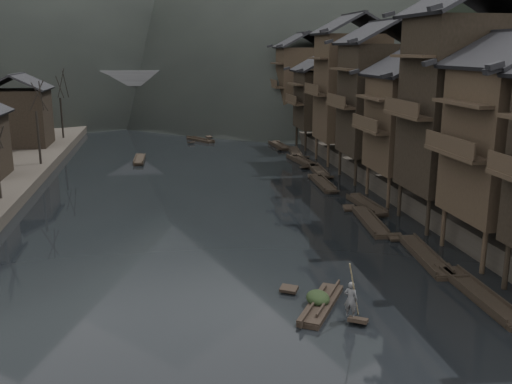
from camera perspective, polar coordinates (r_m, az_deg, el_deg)
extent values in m
plane|color=black|center=(33.90, -2.81, -7.47)|extent=(300.00, 300.00, 0.00)
cube|color=#2D2823|center=(81.90, 18.84, 5.21)|extent=(40.00, 200.00, 1.80)
cylinder|color=black|center=(33.18, 23.77, -6.79)|extent=(0.30, 0.30, 2.90)
cylinder|color=#34291D|center=(34.91, 21.82, -5.58)|extent=(0.30, 0.30, 2.90)
cylinder|color=#34291D|center=(38.86, 18.22, -3.31)|extent=(0.30, 0.30, 2.90)
cylinder|color=#34291D|center=(40.19, 21.71, -3.05)|extent=(0.30, 0.30, 2.90)
cube|color=#34291D|center=(35.19, 19.35, 3.66)|extent=(1.20, 5.70, 0.25)
cylinder|color=black|center=(40.73, 16.82, -2.42)|extent=(0.30, 0.30, 2.90)
cylinder|color=black|center=(44.92, 14.16, -0.73)|extent=(0.30, 0.30, 2.90)
cylinder|color=black|center=(42.00, 20.19, -2.20)|extent=(0.30, 0.30, 2.90)
cylinder|color=black|center=(46.07, 17.30, -0.57)|extent=(0.30, 0.30, 2.90)
cube|color=black|center=(42.93, 19.86, 8.15)|extent=(7.00, 6.00, 12.05)
cube|color=#34291D|center=(41.20, 14.88, 7.45)|extent=(1.20, 5.70, 0.25)
cylinder|color=#34291D|center=(46.88, 13.10, -0.05)|extent=(0.30, 0.30, 2.90)
cylinder|color=#34291D|center=(51.22, 11.08, 1.24)|extent=(0.30, 0.30, 2.90)
cylinder|color=#34291D|center=(47.98, 16.14, 0.08)|extent=(0.30, 0.30, 2.90)
cylinder|color=#34291D|center=(52.23, 13.91, 1.33)|extent=(0.30, 0.30, 2.90)
cube|color=#34291D|center=(49.35, 15.73, 6.59)|extent=(7.00, 6.00, 7.73)
cube|color=#34291D|center=(47.85, 11.33, 6.16)|extent=(1.20, 5.70, 0.25)
cylinder|color=black|center=(54.15, 9.92, 1.98)|extent=(0.30, 0.30, 2.90)
cylinder|color=black|center=(58.61, 8.38, 2.95)|extent=(0.30, 0.30, 2.90)
cylinder|color=black|center=(55.11, 12.62, 2.06)|extent=(0.30, 0.30, 2.90)
cylinder|color=black|center=(59.50, 10.91, 3.02)|extent=(0.30, 0.30, 2.90)
cube|color=black|center=(56.53, 12.40, 9.00)|extent=(7.00, 6.00, 10.33)
cube|color=#34291D|center=(55.23, 8.46, 8.52)|extent=(1.20, 5.70, 0.25)
cylinder|color=#34291D|center=(62.55, 7.22, 3.69)|extent=(0.30, 0.30, 2.90)
cylinder|color=#34291D|center=(67.09, 6.06, 4.42)|extent=(0.30, 0.30, 2.90)
cylinder|color=#34291D|center=(63.38, 9.61, 3.74)|extent=(0.30, 0.30, 2.90)
cylinder|color=#34291D|center=(67.87, 8.31, 4.46)|extent=(0.30, 0.30, 2.90)
cube|color=#34291D|center=(64.91, 9.47, 10.24)|extent=(7.00, 6.00, 11.45)
cube|color=#34291D|center=(63.78, 6.00, 9.77)|extent=(1.20, 5.70, 0.25)
cylinder|color=black|center=(72.05, 4.97, 5.11)|extent=(0.30, 0.30, 2.90)
cylinder|color=black|center=(76.66, 4.08, 5.67)|extent=(0.30, 0.30, 2.90)
cylinder|color=black|center=(72.78, 7.07, 5.15)|extent=(0.30, 0.30, 2.90)
cylinder|color=black|center=(77.34, 6.07, 5.70)|extent=(0.30, 0.30, 2.90)
cube|color=black|center=(74.58, 6.93, 9.15)|extent=(7.00, 6.00, 7.17)
cube|color=#34291D|center=(73.60, 3.89, 8.87)|extent=(1.20, 5.70, 0.25)
cylinder|color=#34291D|center=(83.61, 2.93, 6.38)|extent=(0.30, 0.30, 2.90)
cylinder|color=#34291D|center=(88.26, 2.27, 6.79)|extent=(0.30, 0.30, 2.90)
cylinder|color=#34291D|center=(84.23, 4.77, 6.41)|extent=(0.30, 0.30, 2.90)
cylinder|color=#34291D|center=(88.86, 4.02, 6.82)|extent=(0.30, 0.30, 2.90)
cube|color=#34291D|center=(86.04, 4.69, 10.82)|extent=(7.00, 6.00, 10.11)
cube|color=#34291D|center=(85.19, 2.03, 10.49)|extent=(1.20, 5.70, 0.25)
cube|color=black|center=(75.69, -22.49, 7.06)|extent=(6.50, 6.50, 6.80)
cylinder|color=black|center=(62.87, -21.79, 5.26)|extent=(0.24, 0.24, 5.42)
cylinder|color=black|center=(80.71, -19.12, 7.18)|extent=(0.24, 0.24, 5.31)
cube|color=black|center=(31.95, 21.40, -9.57)|extent=(1.27, 7.41, 0.30)
cube|color=black|center=(31.88, 21.43, -9.27)|extent=(1.32, 7.27, 0.10)
cube|color=black|center=(34.70, 18.34, -7.17)|extent=(0.96, 0.93, 0.36)
cube|color=black|center=(36.63, 16.44, -6.13)|extent=(1.83, 7.37, 0.30)
cube|color=black|center=(36.57, 16.46, -5.87)|extent=(1.87, 7.23, 0.10)
cube|color=black|center=(39.42, 13.82, -4.30)|extent=(1.02, 0.98, 0.36)
cube|color=black|center=(33.86, 19.54, -7.80)|extent=(1.02, 0.98, 0.36)
cube|color=black|center=(42.80, 11.27, -2.90)|extent=(1.87, 7.49, 0.30)
cube|color=black|center=(42.74, 11.29, -2.67)|extent=(1.91, 7.34, 0.10)
cube|color=black|center=(45.83, 9.31, -1.50)|extent=(1.02, 1.00, 0.36)
cube|color=black|center=(39.76, 13.56, -4.12)|extent=(1.02, 1.00, 0.36)
cube|color=black|center=(47.12, 10.96, -1.31)|extent=(1.51, 6.07, 0.30)
cube|color=black|center=(47.07, 10.97, -1.10)|extent=(1.56, 5.96, 0.10)
cube|color=black|center=(49.77, 10.04, -0.28)|extent=(0.98, 0.81, 0.33)
cube|color=black|center=(44.43, 12.00, -2.12)|extent=(0.98, 0.81, 0.33)
cube|color=black|center=(54.00, 6.68, 0.81)|extent=(1.34, 6.54, 0.30)
cube|color=black|center=(53.96, 6.68, 1.00)|extent=(1.39, 6.42, 0.10)
cube|color=black|center=(56.87, 5.71, 1.66)|extent=(0.96, 0.84, 0.34)
cube|color=black|center=(51.09, 7.77, 0.18)|extent=(0.96, 0.84, 0.34)
cube|color=black|center=(59.72, 6.21, 2.10)|extent=(1.57, 6.66, 0.30)
cube|color=black|center=(59.68, 6.21, 2.27)|extent=(1.62, 6.54, 0.10)
cube|color=black|center=(62.62, 5.24, 2.81)|extent=(0.99, 0.88, 0.34)
cube|color=black|center=(56.78, 7.28, 1.59)|extent=(0.99, 0.88, 0.34)
cube|color=black|center=(64.69, 4.57, 3.06)|extent=(2.03, 7.19, 0.30)
cube|color=black|center=(64.66, 4.58, 3.22)|extent=(2.07, 7.05, 0.10)
cube|color=black|center=(68.00, 4.26, 3.73)|extent=(1.04, 0.99, 0.35)
cube|color=black|center=(61.34, 4.92, 2.58)|extent=(1.04, 0.99, 0.35)
cube|color=black|center=(70.42, 3.90, 3.98)|extent=(2.04, 7.41, 0.30)
cube|color=black|center=(70.39, 3.90, 4.12)|extent=(2.08, 7.27, 0.10)
cube|color=black|center=(73.64, 2.93, 4.54)|extent=(1.04, 1.01, 0.36)
cube|color=black|center=(67.17, 4.96, 3.59)|extent=(1.04, 1.01, 0.36)
cube|color=black|center=(75.14, 2.28, 4.63)|extent=(1.68, 6.03, 0.30)
cube|color=black|center=(75.11, 2.28, 4.77)|extent=(1.73, 5.92, 0.10)
cube|color=black|center=(77.93, 2.06, 5.08)|extent=(1.00, 0.83, 0.32)
cube|color=black|center=(72.32, 2.52, 4.37)|extent=(1.00, 0.83, 0.32)
cube|color=black|center=(66.77, -11.57, 3.17)|extent=(1.18, 5.55, 0.30)
cube|color=black|center=(66.74, -11.58, 3.32)|extent=(1.23, 5.44, 0.10)
cube|color=black|center=(69.35, -11.58, 3.68)|extent=(0.87, 0.71, 0.31)
cube|color=black|center=(64.15, -11.58, 2.85)|extent=(0.87, 0.71, 0.31)
cube|color=black|center=(80.50, -5.58, 5.21)|extent=(3.74, 5.13, 0.30)
cube|color=black|center=(80.47, -5.59, 5.34)|extent=(3.72, 5.06, 0.10)
cube|color=black|center=(82.76, -4.73, 5.57)|extent=(1.08, 1.02, 0.31)
cube|color=black|center=(78.22, -6.49, 5.03)|extent=(1.08, 1.02, 0.31)
cube|color=#4C4C4F|center=(103.54, -7.59, 11.03)|extent=(40.00, 6.00, 1.60)
cube|color=#4C4C4F|center=(100.78, -7.56, 11.69)|extent=(40.00, 0.50, 1.00)
cube|color=#4C4C4F|center=(106.18, -7.66, 11.80)|extent=(40.00, 0.50, 1.00)
cube|color=#4C4C4F|center=(104.28, -15.31, 8.48)|extent=(3.20, 6.00, 6.40)
cube|color=#4C4C4F|center=(103.76, -10.03, 8.73)|extent=(3.20, 6.00, 6.40)
cube|color=#4C4C4F|center=(104.07, -5.01, 8.91)|extent=(3.20, 6.00, 6.40)
cube|color=#4C4C4F|center=(105.23, 0.22, 9.02)|extent=(3.20, 6.00, 6.40)
cube|color=black|center=(28.94, 6.55, -11.14)|extent=(3.40, 4.70, 0.30)
cube|color=black|center=(28.86, 6.56, -10.82)|extent=(3.39, 4.64, 0.10)
cube|color=black|center=(30.36, 3.31, -9.53)|extent=(1.08, 0.98, 0.30)
cube|color=black|center=(27.51, 10.16, -12.35)|extent=(1.08, 0.98, 0.30)
ellipsoid|color=black|center=(28.82, 6.22, -9.85)|extent=(1.16, 1.52, 0.70)
imported|color=#4D4D4F|center=(27.35, 9.47, -10.09)|extent=(0.77, 0.71, 1.77)
cylinder|color=#8C7A51|center=(26.40, 10.12, -4.48)|extent=(1.31, 1.75, 3.84)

